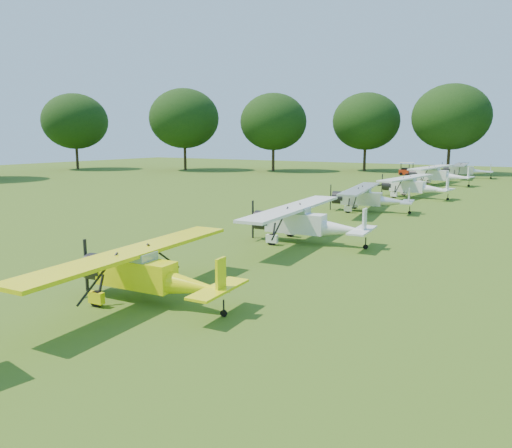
{
  "coord_description": "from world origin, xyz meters",
  "views": [
    {
      "loc": [
        12.25,
        -20.5,
        5.29
      ],
      "look_at": [
        0.6,
        -1.52,
        1.4
      ],
      "focal_mm": 35.0,
      "sensor_mm": 36.0,
      "label": 1
    }
  ],
  "objects_px": {
    "aircraft_7": "(465,169)",
    "aircraft_3": "(304,220)",
    "aircraft_4": "(368,197)",
    "aircraft_5": "(413,185)",
    "aircraft_6": "(437,173)",
    "aircraft_2": "(146,270)",
    "golf_cart": "(406,171)"
  },
  "relations": [
    {
      "from": "aircraft_3",
      "to": "aircraft_5",
      "type": "distance_m",
      "value": 22.31
    },
    {
      "from": "aircraft_6",
      "to": "aircraft_3",
      "type": "bearing_deg",
      "value": -82.72
    },
    {
      "from": "aircraft_2",
      "to": "golf_cart",
      "type": "height_order",
      "value": "aircraft_2"
    },
    {
      "from": "aircraft_3",
      "to": "aircraft_4",
      "type": "relative_size",
      "value": 1.07
    },
    {
      "from": "aircraft_2",
      "to": "aircraft_7",
      "type": "relative_size",
      "value": 0.93
    },
    {
      "from": "aircraft_4",
      "to": "golf_cart",
      "type": "distance_m",
      "value": 37.36
    },
    {
      "from": "aircraft_5",
      "to": "aircraft_6",
      "type": "height_order",
      "value": "aircraft_6"
    },
    {
      "from": "aircraft_3",
      "to": "aircraft_5",
      "type": "bearing_deg",
      "value": 85.96
    },
    {
      "from": "aircraft_7",
      "to": "aircraft_3",
      "type": "bearing_deg",
      "value": -95.13
    },
    {
      "from": "aircraft_2",
      "to": "aircraft_7",
      "type": "bearing_deg",
      "value": 85.69
    },
    {
      "from": "aircraft_2",
      "to": "aircraft_4",
      "type": "height_order",
      "value": "aircraft_4"
    },
    {
      "from": "aircraft_2",
      "to": "aircraft_4",
      "type": "relative_size",
      "value": 0.98
    },
    {
      "from": "golf_cart",
      "to": "aircraft_7",
      "type": "bearing_deg",
      "value": -15.22
    },
    {
      "from": "aircraft_3",
      "to": "aircraft_2",
      "type": "bearing_deg",
      "value": -96.26
    },
    {
      "from": "aircraft_6",
      "to": "aircraft_4",
      "type": "bearing_deg",
      "value": -83.95
    },
    {
      "from": "aircraft_4",
      "to": "aircraft_7",
      "type": "xyz_separation_m",
      "value": [
        0.84,
        35.79,
        0.07
      ]
    },
    {
      "from": "aircraft_5",
      "to": "aircraft_6",
      "type": "bearing_deg",
      "value": 99.42
    },
    {
      "from": "aircraft_2",
      "to": "golf_cart",
      "type": "xyz_separation_m",
      "value": [
        -7.63,
        59.72,
        -0.48
      ]
    },
    {
      "from": "aircraft_7",
      "to": "golf_cart",
      "type": "height_order",
      "value": "aircraft_7"
    },
    {
      "from": "aircraft_5",
      "to": "aircraft_7",
      "type": "xyz_separation_m",
      "value": [
        0.27,
        25.57,
        0.01
      ]
    },
    {
      "from": "aircraft_4",
      "to": "aircraft_5",
      "type": "relative_size",
      "value": 0.95
    },
    {
      "from": "aircraft_3",
      "to": "golf_cart",
      "type": "height_order",
      "value": "aircraft_3"
    },
    {
      "from": "aircraft_3",
      "to": "golf_cart",
      "type": "relative_size",
      "value": 4.52
    },
    {
      "from": "aircraft_6",
      "to": "aircraft_7",
      "type": "distance_m",
      "value": 12.1
    },
    {
      "from": "aircraft_2",
      "to": "aircraft_4",
      "type": "bearing_deg",
      "value": 87.43
    },
    {
      "from": "aircraft_3",
      "to": "aircraft_5",
      "type": "xyz_separation_m",
      "value": [
        -0.31,
        22.31,
        -0.02
      ]
    },
    {
      "from": "aircraft_5",
      "to": "aircraft_4",
      "type": "bearing_deg",
      "value": -87.06
    },
    {
      "from": "aircraft_2",
      "to": "aircraft_7",
      "type": "distance_m",
      "value": 58.82
    },
    {
      "from": "aircraft_2",
      "to": "aircraft_5",
      "type": "distance_m",
      "value": 33.25
    },
    {
      "from": "aircraft_7",
      "to": "golf_cart",
      "type": "relative_size",
      "value": 4.47
    },
    {
      "from": "aircraft_3",
      "to": "aircraft_4",
      "type": "xyz_separation_m",
      "value": [
        -0.88,
        12.08,
        -0.08
      ]
    },
    {
      "from": "aircraft_4",
      "to": "aircraft_7",
      "type": "bearing_deg",
      "value": 79.57
    }
  ]
}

